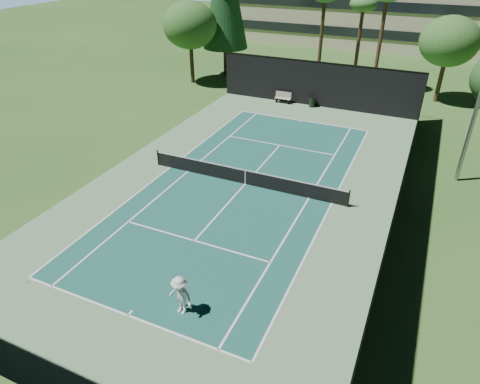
# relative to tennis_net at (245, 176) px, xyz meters

# --- Properties ---
(ground) EXTENTS (160.00, 160.00, 0.00)m
(ground) POSITION_rel_tennis_net_xyz_m (0.00, 0.00, -0.56)
(ground) COLOR #305921
(ground) RESTS_ON ground
(apron_slab) EXTENTS (18.00, 32.00, 0.01)m
(apron_slab) POSITION_rel_tennis_net_xyz_m (0.00, 0.00, -0.55)
(apron_slab) COLOR #658C62
(apron_slab) RESTS_ON ground
(court_surface) EXTENTS (10.97, 23.77, 0.01)m
(court_surface) POSITION_rel_tennis_net_xyz_m (0.00, 0.00, -0.55)
(court_surface) COLOR #1B564C
(court_surface) RESTS_ON ground
(court_lines) EXTENTS (11.07, 23.87, 0.01)m
(court_lines) POSITION_rel_tennis_net_xyz_m (0.00, 0.00, -0.54)
(court_lines) COLOR white
(court_lines) RESTS_ON ground
(tennis_net) EXTENTS (12.90, 0.10, 1.10)m
(tennis_net) POSITION_rel_tennis_net_xyz_m (0.00, 0.00, 0.00)
(tennis_net) COLOR black
(tennis_net) RESTS_ON ground
(fence) EXTENTS (18.04, 32.05, 4.03)m
(fence) POSITION_rel_tennis_net_xyz_m (0.00, 0.06, 1.45)
(fence) COLOR black
(fence) RESTS_ON ground
(player) EXTENTS (1.29, 0.90, 1.83)m
(player) POSITION_rel_tennis_net_xyz_m (1.89, -10.81, 0.36)
(player) COLOR white
(player) RESTS_ON ground
(tennis_ball_a) EXTENTS (0.07, 0.07, 0.07)m
(tennis_ball_a) POSITION_rel_tennis_net_xyz_m (-5.29, -12.12, -0.52)
(tennis_ball_a) COLOR #BBD12F
(tennis_ball_a) RESTS_ON ground
(tennis_ball_b) EXTENTS (0.06, 0.06, 0.06)m
(tennis_ball_b) POSITION_rel_tennis_net_xyz_m (-3.50, 1.59, -0.53)
(tennis_ball_b) COLOR #B2D32F
(tennis_ball_b) RESTS_ON ground
(tennis_ball_c) EXTENTS (0.07, 0.07, 0.07)m
(tennis_ball_c) POSITION_rel_tennis_net_xyz_m (-1.00, 3.94, -0.52)
(tennis_ball_c) COLOR #BBD530
(tennis_ball_c) RESTS_ON ground
(tennis_ball_d) EXTENTS (0.08, 0.08, 0.08)m
(tennis_ball_d) POSITION_rel_tennis_net_xyz_m (-3.12, 5.95, -0.52)
(tennis_ball_d) COLOR #C0E133
(tennis_ball_d) RESTS_ON ground
(park_bench) EXTENTS (1.50, 0.45, 1.02)m
(park_bench) POSITION_rel_tennis_net_xyz_m (-3.00, 15.61, -0.01)
(park_bench) COLOR #BAB19A
(park_bench) RESTS_ON ground
(trash_bin) EXTENTS (0.56, 0.56, 0.95)m
(trash_bin) POSITION_rel_tennis_net_xyz_m (-0.20, 15.61, -0.08)
(trash_bin) COLOR black
(trash_bin) RESTS_ON ground
(palm_b) EXTENTS (2.80, 2.80, 8.42)m
(palm_b) POSITION_rel_tennis_net_xyz_m (1.50, 26.00, 6.80)
(palm_b) COLOR #4A2E20
(palm_b) RESTS_ON ground
(decid_tree_a) EXTENTS (5.12, 5.12, 7.62)m
(decid_tree_a) POSITION_rel_tennis_net_xyz_m (10.00, 22.00, 4.86)
(decid_tree_a) COLOR #4B3520
(decid_tree_a) RESTS_ON ground
(decid_tree_c) EXTENTS (5.44, 5.44, 8.09)m
(decid_tree_c) POSITION_rel_tennis_net_xyz_m (-14.00, 18.00, 5.21)
(decid_tree_c) COLOR #47331E
(decid_tree_c) RESTS_ON ground
(campus_building) EXTENTS (40.50, 12.50, 8.30)m
(campus_building) POSITION_rel_tennis_net_xyz_m (0.00, 45.98, 3.65)
(campus_building) COLOR beige
(campus_building) RESTS_ON ground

